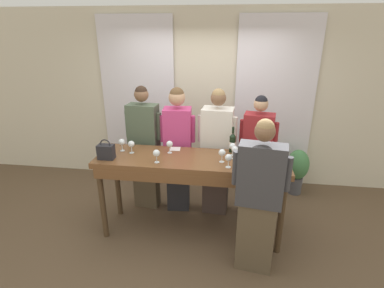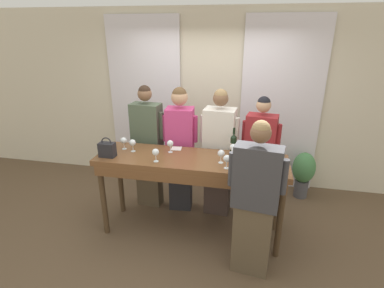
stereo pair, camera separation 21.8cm
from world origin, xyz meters
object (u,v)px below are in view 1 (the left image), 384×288
at_px(guest_olive_jacket, 145,148).
at_px(host_pouring, 259,198).
at_px(guest_cream_sweater, 217,153).
at_px(wine_glass_back_mid, 229,158).
at_px(wine_bottle, 232,143).
at_px(guest_pink_top, 178,149).
at_px(wine_glass_center_right, 233,147).
at_px(tasting_bar, 191,167).
at_px(handbag, 106,151).
at_px(wine_glass_center_left, 222,153).
at_px(wine_glass_back_left, 235,150).
at_px(guest_striped_shirt, 256,157).
at_px(potted_plant, 297,168).
at_px(wine_glass_front_right, 156,153).
at_px(wine_glass_center_mid, 122,142).
at_px(wine_glass_front_mid, 131,144).
at_px(wine_glass_front_left, 170,144).

bearing_deg(guest_olive_jacket, host_pouring, -35.50).
bearing_deg(guest_cream_sweater, wine_glass_back_mid, -77.07).
bearing_deg(wine_bottle, guest_pink_top, 159.61).
distance_m(wine_glass_center_right, host_pouring, 0.79).
distance_m(tasting_bar, guest_olive_jacket, 0.92).
xyz_separation_m(tasting_bar, handbag, (-0.98, -0.14, 0.21)).
bearing_deg(host_pouring, guest_pink_top, 133.81).
bearing_deg(wine_glass_center_left, guest_cream_sweater, 98.61).
bearing_deg(guest_pink_top, wine_glass_center_left, -43.78).
relative_size(tasting_bar, wine_glass_back_left, 14.48).
distance_m(wine_bottle, guest_striped_shirt, 0.52).
bearing_deg(guest_striped_shirt, potted_plant, 43.27).
bearing_deg(potted_plant, handbag, -151.48).
relative_size(wine_glass_center_left, host_pouring, 0.09).
distance_m(wine_glass_front_right, guest_striped_shirt, 1.41).
relative_size(tasting_bar, wine_glass_back_mid, 14.48).
xyz_separation_m(wine_glass_center_mid, guest_cream_sweater, (1.16, 0.43, -0.26)).
distance_m(wine_glass_back_mid, potted_plant, 1.90).
xyz_separation_m(wine_glass_front_mid, wine_glass_front_right, (0.38, -0.23, 0.00)).
xyz_separation_m(handbag, wine_glass_back_left, (1.49, 0.21, 0.02)).
relative_size(wine_glass_front_left, host_pouring, 0.09).
xyz_separation_m(handbag, guest_olive_jacket, (0.25, 0.69, -0.22)).
height_order(guest_striped_shirt, host_pouring, host_pouring).
bearing_deg(wine_bottle, guest_striped_shirt, 39.74).
height_order(wine_glass_center_left, host_pouring, host_pouring).
xyz_separation_m(tasting_bar, host_pouring, (0.76, -0.52, -0.05)).
xyz_separation_m(wine_bottle, wine_glass_center_left, (-0.11, -0.33, -0.01)).
distance_m(wine_glass_center_mid, guest_olive_jacket, 0.52).
height_order(wine_glass_center_right, potted_plant, wine_glass_center_right).
height_order(guest_olive_jacket, guest_pink_top, guest_olive_jacket).
relative_size(host_pouring, potted_plant, 2.32).
distance_m(tasting_bar, guest_striped_shirt, 0.98).
bearing_deg(potted_plant, wine_glass_back_mid, -127.50).
bearing_deg(host_pouring, wine_bottle, 109.85).
xyz_separation_m(wine_glass_back_left, guest_cream_sweater, (-0.24, 0.49, -0.26)).
height_order(tasting_bar, potted_plant, tasting_bar).
relative_size(wine_glass_center_mid, guest_cream_sweater, 0.09).
height_order(wine_glass_back_left, potted_plant, wine_glass_back_left).
relative_size(handbag, wine_glass_front_right, 1.55).
height_order(guest_cream_sweater, guest_striped_shirt, guest_cream_sweater).
height_order(guest_olive_jacket, potted_plant, guest_olive_jacket).
distance_m(wine_glass_front_right, host_pouring, 1.22).
distance_m(wine_glass_front_mid, wine_glass_front_right, 0.44).
height_order(wine_glass_back_left, host_pouring, host_pouring).
bearing_deg(wine_glass_center_right, wine_glass_front_mid, -175.63).
relative_size(wine_glass_center_right, potted_plant, 0.21).
xyz_separation_m(wine_glass_back_left, guest_striped_shirt, (0.30, 0.49, -0.29)).
distance_m(guest_pink_top, guest_cream_sweater, 0.54).
relative_size(wine_bottle, wine_glass_center_right, 2.05).
distance_m(handbag, guest_striped_shirt, 1.94).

